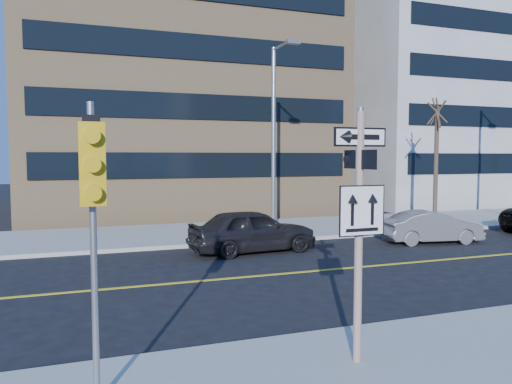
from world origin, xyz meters
name	(u,v)px	position (x,y,z in m)	size (l,w,h in m)	color
ground	(293,322)	(0.00, 0.00, 0.00)	(120.00, 120.00, 0.00)	black
far_sidewalk	(499,217)	(18.00, 12.00, 0.07)	(66.00, 6.00, 0.15)	#AEACA3
sign_pole	(359,221)	(0.00, -2.51, 2.44)	(0.92, 0.92, 4.06)	silver
traffic_signal	(93,189)	(-4.00, -2.66, 3.03)	(0.32, 0.45, 4.00)	gray
parked_car_a	(253,230)	(1.77, 7.46, 0.79)	(4.62, 1.86, 1.58)	black
parked_car_b	(432,227)	(9.11, 6.80, 0.64)	(3.89, 1.36, 1.28)	slate
streetlight_a	(276,126)	(4.00, 10.76, 4.76)	(0.55, 2.25, 8.00)	gray
street_tree_west	(437,115)	(13.00, 11.30, 5.52)	(1.80, 1.80, 6.35)	#382C21
building_brick	(169,75)	(2.00, 25.00, 9.00)	(18.00, 18.00, 18.00)	tan
building_grey_mid	(441,107)	(24.00, 24.00, 7.50)	(20.00, 16.00, 15.00)	#9FA2A4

